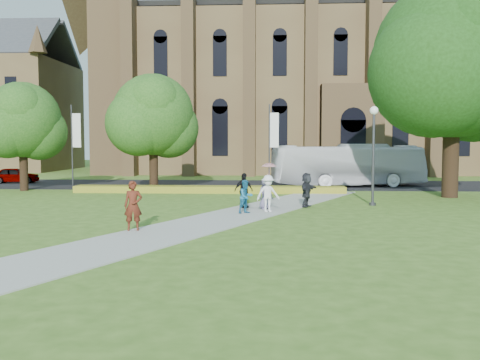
# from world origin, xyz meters

# --- Properties ---
(ground) EXTENTS (160.00, 160.00, 0.00)m
(ground) POSITION_xyz_m (0.00, 0.00, 0.00)
(ground) COLOR #3E601D
(ground) RESTS_ON ground
(road) EXTENTS (160.00, 10.00, 0.02)m
(road) POSITION_xyz_m (0.00, 20.00, 0.01)
(road) COLOR black
(road) RESTS_ON ground
(footpath) EXTENTS (15.58, 28.54, 0.04)m
(footpath) POSITION_xyz_m (0.00, 1.00, 0.02)
(footpath) COLOR #B2B2A8
(footpath) RESTS_ON ground
(flower_hedge) EXTENTS (18.00, 1.40, 0.45)m
(flower_hedge) POSITION_xyz_m (-2.00, 13.20, 0.23)
(flower_hedge) COLOR gold
(flower_hedge) RESTS_ON ground
(cathedral) EXTENTS (52.60, 18.25, 28.00)m
(cathedral) POSITION_xyz_m (10.00, 39.73, 12.98)
(cathedral) COLOR brown
(cathedral) RESTS_ON ground
(streetlamp) EXTENTS (0.44, 0.44, 5.24)m
(streetlamp) POSITION_xyz_m (7.50, 6.50, 3.30)
(streetlamp) COLOR #38383D
(streetlamp) RESTS_ON ground
(large_tree) EXTENTS (9.60, 9.60, 13.20)m
(large_tree) POSITION_xyz_m (13.00, 11.00, 8.37)
(large_tree) COLOR #332114
(large_tree) RESTS_ON ground
(street_tree_0) EXTENTS (5.20, 5.20, 7.50)m
(street_tree_0) POSITION_xyz_m (-15.00, 14.00, 4.87)
(street_tree_0) COLOR #332114
(street_tree_0) RESTS_ON ground
(street_tree_1) EXTENTS (5.60, 5.60, 8.05)m
(street_tree_1) POSITION_xyz_m (-6.00, 14.50, 5.22)
(street_tree_1) COLOR #332114
(street_tree_1) RESTS_ON ground
(banner_pole_0) EXTENTS (0.70, 0.10, 6.00)m
(banner_pole_0) POSITION_xyz_m (2.11, 15.20, 3.39)
(banner_pole_0) COLOR #38383D
(banner_pole_0) RESTS_ON ground
(banner_pole_1) EXTENTS (0.70, 0.10, 6.00)m
(banner_pole_1) POSITION_xyz_m (-11.89, 15.20, 3.39)
(banner_pole_1) COLOR #38383D
(banner_pole_1) RESTS_ON ground
(tour_coach) EXTENTS (11.89, 5.38, 3.22)m
(tour_coach) POSITION_xyz_m (7.97, 18.60, 1.63)
(tour_coach) COLOR white
(tour_coach) RESTS_ON road
(car_0) EXTENTS (3.97, 2.15, 1.28)m
(car_0) POSITION_xyz_m (-18.88, 20.65, 0.66)
(car_0) COLOR gray
(car_0) RESTS_ON road
(pedestrian_0) EXTENTS (0.76, 0.58, 1.87)m
(pedestrian_0) POSITION_xyz_m (-3.07, -2.43, 0.97)
(pedestrian_0) COLOR #542113
(pedestrian_0) RESTS_ON footpath
(pedestrian_1) EXTENTS (0.96, 0.94, 1.56)m
(pedestrian_1) POSITION_xyz_m (0.93, 2.68, 0.82)
(pedestrian_1) COLOR #1C678F
(pedestrian_1) RESTS_ON footpath
(pedestrian_2) EXTENTS (1.28, 0.98, 1.74)m
(pedestrian_2) POSITION_xyz_m (1.96, 3.33, 0.91)
(pedestrian_2) COLOR white
(pedestrian_2) RESTS_ON footpath
(pedestrian_3) EXTENTS (1.10, 0.90, 1.76)m
(pedestrian_3) POSITION_xyz_m (0.72, 4.84, 0.92)
(pedestrian_3) COLOR black
(pedestrian_3) RESTS_ON footpath
(pedestrian_4) EXTENTS (0.90, 0.81, 1.55)m
(pedestrian_4) POSITION_xyz_m (1.83, 4.31, 0.82)
(pedestrian_4) COLOR slate
(pedestrian_4) RESTS_ON footpath
(pedestrian_5) EXTENTS (1.16, 1.69, 1.75)m
(pedestrian_5) POSITION_xyz_m (3.94, 5.37, 0.91)
(pedestrian_5) COLOR #26272E
(pedestrian_5) RESTS_ON footpath
(parasol) EXTENTS (0.84, 0.84, 0.64)m
(parasol) POSITION_xyz_m (2.01, 4.41, 1.91)
(parasol) COLOR #D092AD
(parasol) RESTS_ON pedestrian_4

